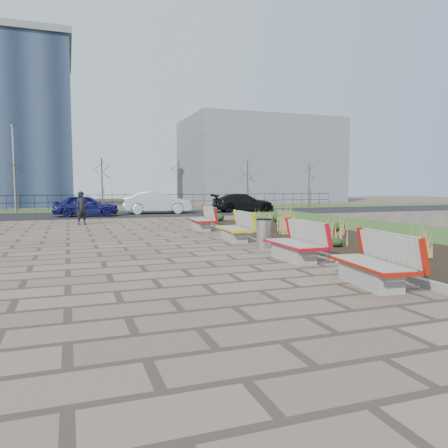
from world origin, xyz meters
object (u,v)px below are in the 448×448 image
object	(u,v)px
car_silver	(157,202)
lamp_west	(14,170)
bench_c	(234,227)
car_black	(243,203)
lamp_east	(204,172)
bench_b	(293,241)
bench_a	(370,260)
bench_d	(201,218)
litter_bin	(264,233)
car_blue	(86,206)
pedestrian	(82,208)

from	to	relation	value
car_silver	lamp_west	size ratio (longest dim) A/B	0.77
car_silver	bench_c	bearing A→B (deg)	-177.16
car_black	lamp_east	world-z (taller)	lamp_east
bench_b	car_black	xyz separation A→B (m)	(6.69, 19.91, 0.19)
car_black	lamp_west	world-z (taller)	lamp_west
bench_a	lamp_west	size ratio (longest dim) A/B	0.35
bench_a	bench_d	xyz separation A→B (m)	(0.00, 11.45, 0.00)
bench_c	bench_d	distance (m)	4.09
bench_b	bench_c	distance (m)	4.31
bench_b	lamp_west	bearing A→B (deg)	111.09
bench_b	litter_bin	world-z (taller)	bench_b
bench_d	car_silver	xyz separation A→B (m)	(0.33, 11.70, 0.29)
bench_a	car_blue	xyz separation A→B (m)	(-4.41, 21.78, 0.19)
lamp_west	pedestrian	bearing A→B (deg)	-69.71
bench_a	lamp_east	bearing A→B (deg)	86.25
lamp_west	lamp_east	bearing A→B (deg)	0.00
bench_a	car_blue	distance (m)	22.22
bench_b	pedestrian	distance (m)	13.72
bench_d	bench_c	bearing A→B (deg)	-86.99
litter_bin	car_silver	xyz separation A→B (m)	(0.07, 17.71, 0.34)
car_silver	bench_a	bearing A→B (deg)	-176.77
bench_c	lamp_west	bearing A→B (deg)	118.25
lamp_east	car_blue	bearing A→B (deg)	-150.17
car_black	car_silver	bearing A→B (deg)	94.01
bench_c	lamp_east	world-z (taller)	lamp_east
bench_a	lamp_west	xyz separation A→B (m)	(-9.00, 27.17, 2.54)
car_blue	car_silver	bearing A→B (deg)	-68.76
bench_d	lamp_east	xyz separation A→B (m)	(5.00, 15.72, 2.54)
bench_b	car_blue	world-z (taller)	car_blue
pedestrian	lamp_east	size ratio (longest dim) A/B	0.28
pedestrian	car_blue	world-z (taller)	pedestrian
bench_b	car_silver	world-z (taller)	car_silver
car_silver	lamp_east	distance (m)	6.56
litter_bin	lamp_west	size ratio (longest dim) A/B	0.15
bench_d	car_blue	distance (m)	11.23
car_silver	lamp_east	size ratio (longest dim) A/B	0.77
bench_b	car_silver	bearing A→B (deg)	89.68
car_black	lamp_west	distance (m)	16.42
bench_d	pedestrian	world-z (taller)	pedestrian
bench_a	bench_d	size ratio (longest dim) A/B	1.00
bench_d	car_blue	world-z (taller)	car_blue
lamp_west	bench_a	bearing A→B (deg)	-71.67
litter_bin	lamp_west	world-z (taller)	lamp_west
car_blue	lamp_east	bearing A→B (deg)	-55.06
car_blue	car_black	xyz separation A→B (m)	(11.10, 1.19, -0.00)
bench_c	car_silver	bearing A→B (deg)	92.61
bench_a	litter_bin	bearing A→B (deg)	93.91
pedestrian	litter_bin	bearing A→B (deg)	-87.52
bench_c	bench_b	bearing A→B (deg)	-86.18
car_blue	car_black	bearing A→B (deg)	-78.79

